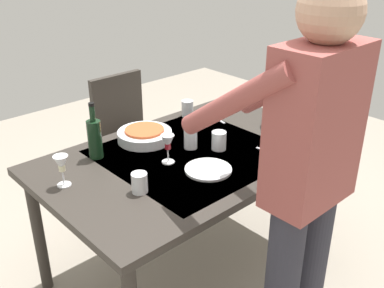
% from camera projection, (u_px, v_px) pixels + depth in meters
% --- Properties ---
extents(ground_plane, '(6.00, 6.00, 0.00)m').
position_uv_depth(ground_plane, '(192.00, 265.00, 2.68)').
color(ground_plane, '#9E9384').
extents(dining_table, '(1.57, 0.98, 0.75)m').
position_uv_depth(dining_table, '(192.00, 165.00, 2.39)').
color(dining_table, '#332D28').
rests_on(dining_table, ground_plane).
extents(chair_near, '(0.40, 0.40, 0.91)m').
position_uv_depth(chair_near, '(127.00, 132.00, 3.15)').
color(chair_near, black).
rests_on(chair_near, ground_plane).
extents(person_server, '(0.42, 0.61, 1.69)m').
position_uv_depth(person_server, '(304.00, 178.00, 1.70)').
color(person_server, '#2D2D38').
rests_on(person_server, ground_plane).
extents(wine_bottle, '(0.07, 0.07, 0.30)m').
position_uv_depth(wine_bottle, '(95.00, 138.00, 2.26)').
color(wine_bottle, black).
rests_on(wine_bottle, dining_table).
extents(wine_glass_left, '(0.07, 0.07, 0.15)m').
position_uv_depth(wine_glass_left, '(168.00, 144.00, 2.21)').
color(wine_glass_left, white).
rests_on(wine_glass_left, dining_table).
extents(wine_glass_right, '(0.07, 0.07, 0.15)m').
position_uv_depth(wine_glass_right, '(62.00, 165.00, 2.01)').
color(wine_glass_right, white).
rests_on(wine_glass_right, dining_table).
extents(water_cup_near_left, '(0.07, 0.07, 0.10)m').
position_uv_depth(water_cup_near_left, '(187.00, 109.00, 2.80)').
color(water_cup_near_left, silver).
rests_on(water_cup_near_left, dining_table).
extents(water_cup_near_right, '(0.08, 0.08, 0.10)m').
position_uv_depth(water_cup_near_right, '(219.00, 141.00, 2.37)').
color(water_cup_near_right, silver).
rests_on(water_cup_near_right, dining_table).
extents(water_cup_far_left, '(0.07, 0.07, 0.11)m').
position_uv_depth(water_cup_far_left, '(191.00, 139.00, 2.39)').
color(water_cup_far_left, silver).
rests_on(water_cup_far_left, dining_table).
extents(water_cup_far_right, '(0.07, 0.07, 0.09)m').
position_uv_depth(water_cup_far_right, '(140.00, 183.00, 1.99)').
color(water_cup_far_right, silver).
rests_on(water_cup_far_right, dining_table).
extents(serving_bowl_pasta, '(0.30, 0.30, 0.07)m').
position_uv_depth(serving_bowl_pasta, '(145.00, 135.00, 2.48)').
color(serving_bowl_pasta, silver).
rests_on(serving_bowl_pasta, dining_table).
extents(side_bowl_salad, '(0.18, 0.18, 0.07)m').
position_uv_depth(side_bowl_salad, '(277.00, 122.00, 2.65)').
color(side_bowl_salad, silver).
rests_on(side_bowl_salad, dining_table).
extents(dinner_plate_near, '(0.23, 0.23, 0.01)m').
position_uv_depth(dinner_plate_near, '(208.00, 169.00, 2.18)').
color(dinner_plate_near, silver).
rests_on(dinner_plate_near, dining_table).
extents(table_knife, '(0.06, 0.20, 0.00)m').
position_uv_depth(table_knife, '(216.00, 118.00, 2.78)').
color(table_knife, silver).
rests_on(table_knife, dining_table).
extents(table_fork, '(0.04, 0.18, 0.00)m').
position_uv_depth(table_fork, '(271.00, 152.00, 2.36)').
color(table_fork, silver).
rests_on(table_fork, dining_table).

